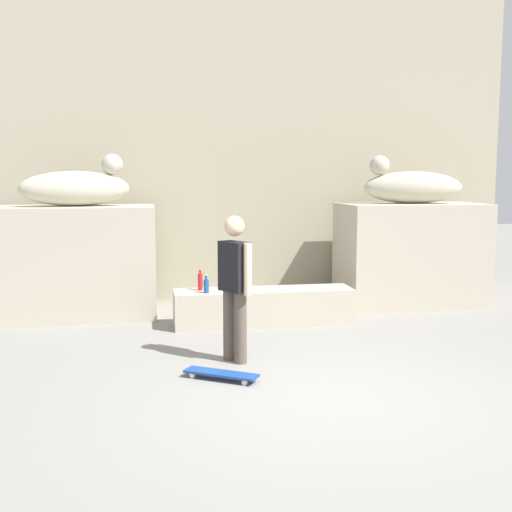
% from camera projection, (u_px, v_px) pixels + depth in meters
% --- Properties ---
extents(ground_plane, '(40.00, 40.00, 0.00)m').
position_uv_depth(ground_plane, '(325.00, 399.00, 6.11)').
color(ground_plane, gray).
extents(facade_wall, '(9.38, 0.60, 5.67)m').
position_uv_depth(facade_wall, '(239.00, 134.00, 11.07)').
color(facade_wall, tan).
rests_on(facade_wall, ground_plane).
extents(pedestal_left, '(2.29, 1.26, 1.66)m').
position_uv_depth(pedestal_left, '(78.00, 262.00, 9.61)').
color(pedestal_left, '#B7AD99').
rests_on(pedestal_left, ground_plane).
extents(pedestal_right, '(2.29, 1.26, 1.66)m').
position_uv_depth(pedestal_right, '(411.00, 254.00, 10.53)').
color(pedestal_right, '#B7AD99').
rests_on(pedestal_right, ground_plane).
extents(statue_reclining_left, '(1.68, 0.86, 0.78)m').
position_uv_depth(statue_reclining_left, '(78.00, 187.00, 9.48)').
color(statue_reclining_left, '#BDB8A1').
rests_on(statue_reclining_left, pedestal_left).
extents(statue_reclining_right, '(1.67, 0.79, 0.78)m').
position_uv_depth(statue_reclining_right, '(411.00, 186.00, 10.39)').
color(statue_reclining_right, '#BDB8A1').
rests_on(statue_reclining_right, pedestal_right).
extents(ledge_block, '(2.55, 0.61, 0.51)m').
position_uv_depth(ledge_block, '(264.00, 307.00, 9.16)').
color(ledge_block, '#B7AD99').
rests_on(ledge_block, ground_plane).
extents(skater, '(0.36, 0.47, 1.67)m').
position_uv_depth(skater, '(235.00, 282.00, 7.24)').
color(skater, brown).
rests_on(skater, ground_plane).
extents(skateboard, '(0.78, 0.60, 0.08)m').
position_uv_depth(skateboard, '(221.00, 374.00, 6.69)').
color(skateboard, navy).
rests_on(skateboard, ground_plane).
extents(bottle_red, '(0.07, 0.07, 0.30)m').
position_uv_depth(bottle_red, '(200.00, 281.00, 9.04)').
color(bottle_red, red).
rests_on(bottle_red, ledge_block).
extents(bottle_blue, '(0.07, 0.07, 0.26)m').
position_uv_depth(bottle_blue, '(206.00, 286.00, 8.83)').
color(bottle_blue, '#194C99').
rests_on(bottle_blue, ledge_block).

